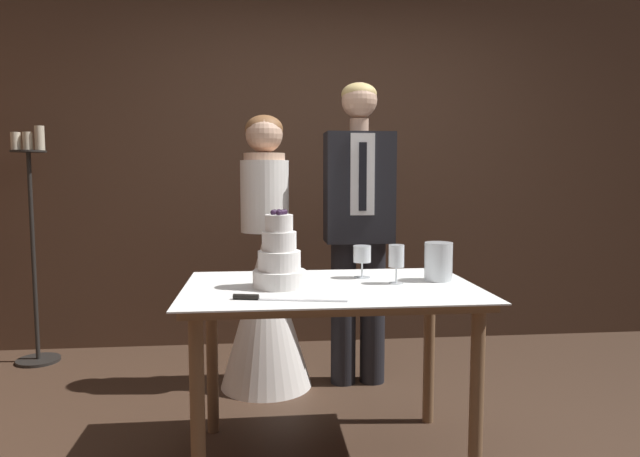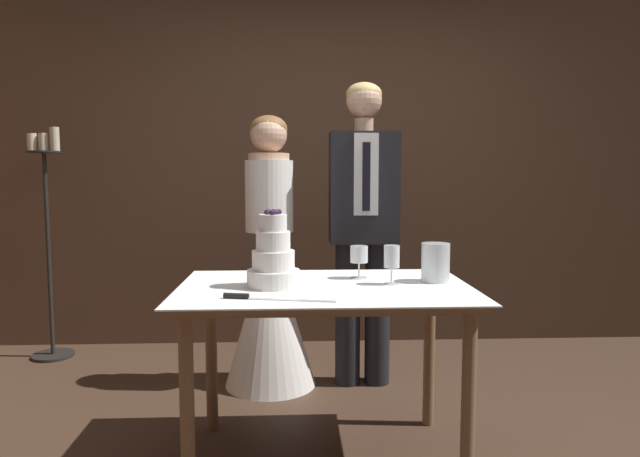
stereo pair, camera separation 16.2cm
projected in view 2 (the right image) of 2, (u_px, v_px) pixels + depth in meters
The scene contains 10 objects.
wall_back at pixel (334, 167), 4.25m from camera, with size 5.29×0.12×2.63m, color #513828.
cake_table at pixel (325, 308), 2.47m from camera, with size 1.26×0.82×0.78m.
tiered_cake at pixel (273, 259), 2.44m from camera, with size 0.23×0.23×0.33m.
cake_knife at pixel (257, 297), 2.20m from camera, with size 0.44×0.11×0.02m.
wine_glass_near at pixel (392, 259), 2.49m from camera, with size 0.07×0.07×0.17m.
wine_glass_middle at pixel (358, 256), 2.63m from camera, with size 0.08×0.08×0.15m.
hurricane_candle at pixel (435, 263), 2.55m from camera, with size 0.13×0.13×0.17m.
bride at pixel (270, 287), 3.37m from camera, with size 0.54×0.54×1.60m.
groom at pixel (363, 218), 3.36m from camera, with size 0.40×0.25×1.79m.
candle_stand at pixel (48, 242), 3.87m from camera, with size 0.28×0.28×1.57m.
Camera 2 is at (-0.30, -2.26, 1.26)m, focal length 32.00 mm.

